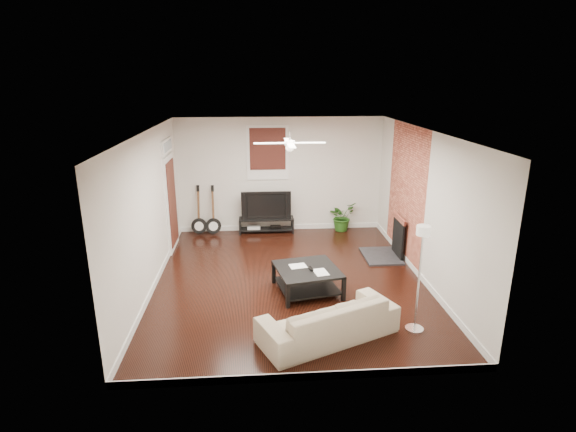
{
  "coord_description": "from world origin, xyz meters",
  "views": [
    {
      "loc": [
        -0.61,
        -7.84,
        3.7
      ],
      "look_at": [
        0.0,
        0.4,
        1.15
      ],
      "focal_mm": 28.17,
      "sensor_mm": 36.0,
      "label": 1
    }
  ],
  "objects": [
    {
      "name": "room",
      "position": [
        0.0,
        0.0,
        1.4
      ],
      "size": [
        5.01,
        6.01,
        2.81
      ],
      "color": "black",
      "rests_on": "ground"
    },
    {
      "name": "brick_accent",
      "position": [
        2.49,
        1.0,
        1.4
      ],
      "size": [
        0.02,
        2.2,
        2.8
      ],
      "primitive_type": "cube",
      "color": "#9F4333",
      "rests_on": "floor"
    },
    {
      "name": "fireplace",
      "position": [
        2.2,
        1.0,
        0.46
      ],
      "size": [
        0.8,
        1.1,
        0.92
      ],
      "primitive_type": "cube",
      "color": "black",
      "rests_on": "floor"
    },
    {
      "name": "window_back",
      "position": [
        -0.3,
        2.97,
        1.95
      ],
      "size": [
        1.0,
        0.06,
        1.3
      ],
      "primitive_type": "cube",
      "color": "#35100E",
      "rests_on": "wall_back"
    },
    {
      "name": "door_left",
      "position": [
        -2.46,
        1.9,
        1.25
      ],
      "size": [
        0.08,
        1.0,
        2.5
      ],
      "primitive_type": "cube",
      "color": "white",
      "rests_on": "wall_left"
    },
    {
      "name": "tv_stand",
      "position": [
        -0.36,
        2.78,
        0.19
      ],
      "size": [
        1.34,
        0.36,
        0.38
      ],
      "primitive_type": "cube",
      "color": "black",
      "rests_on": "floor"
    },
    {
      "name": "tv",
      "position": [
        -0.36,
        2.8,
        0.72
      ],
      "size": [
        1.2,
        0.16,
        0.69
      ],
      "primitive_type": "imported",
      "color": "black",
      "rests_on": "tv_stand"
    },
    {
      "name": "coffee_table",
      "position": [
        0.28,
        -0.49,
        0.22
      ],
      "size": [
        1.25,
        1.25,
        0.45
      ],
      "primitive_type": "cube",
      "rotation": [
        0.0,
        0.0,
        0.2
      ],
      "color": "black",
      "rests_on": "floor"
    },
    {
      "name": "sofa",
      "position": [
        0.42,
        -2.01,
        0.3
      ],
      "size": [
        2.21,
        1.58,
        0.6
      ],
      "primitive_type": "imported",
      "rotation": [
        0.0,
        0.0,
        3.56
      ],
      "color": "#C9AE97",
      "rests_on": "floor"
    },
    {
      "name": "floor_lamp",
      "position": [
        1.77,
        -1.91,
        0.84
      ],
      "size": [
        0.37,
        0.37,
        1.68
      ],
      "primitive_type": null,
      "rotation": [
        0.0,
        0.0,
        0.42
      ],
      "color": "silver",
      "rests_on": "floor"
    },
    {
      "name": "potted_plant",
      "position": [
        1.53,
        2.82,
        0.36
      ],
      "size": [
        0.86,
        0.85,
        0.72
      ],
      "primitive_type": "imported",
      "rotation": [
        0.0,
        0.0,
        0.69
      ],
      "color": "#245618",
      "rests_on": "floor"
    },
    {
      "name": "guitar_left",
      "position": [
        -2.0,
        2.75,
        0.61
      ],
      "size": [
        0.39,
        0.28,
        1.22
      ],
      "primitive_type": null,
      "rotation": [
        0.0,
        0.0,
        -0.05
      ],
      "color": "black",
      "rests_on": "floor"
    },
    {
      "name": "guitar_right",
      "position": [
        -1.65,
        2.72,
        0.61
      ],
      "size": [
        0.39,
        0.29,
        1.22
      ],
      "primitive_type": null,
      "rotation": [
        0.0,
        0.0,
        0.06
      ],
      "color": "black",
      "rests_on": "floor"
    },
    {
      "name": "ceiling_fan",
      "position": [
        0.0,
        0.0,
        2.6
      ],
      "size": [
        1.24,
        1.24,
        0.32
      ],
      "primitive_type": null,
      "color": "white",
      "rests_on": "ceiling"
    }
  ]
}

